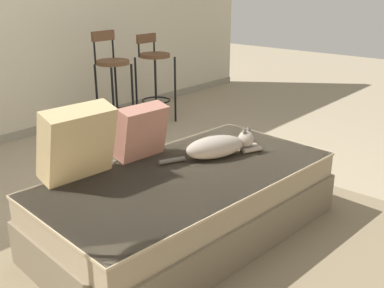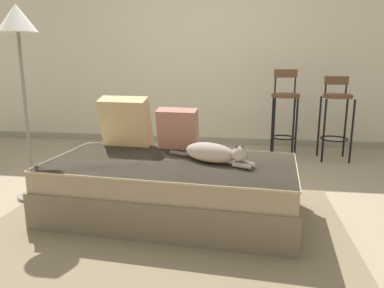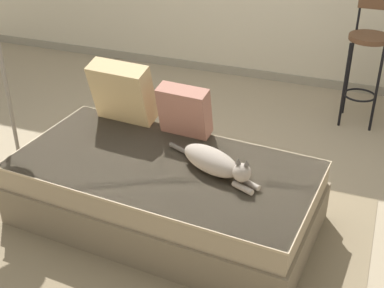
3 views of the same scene
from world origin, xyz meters
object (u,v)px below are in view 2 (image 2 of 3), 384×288
couch (171,188)px  throw_pillow_middle (178,129)px  cat (214,153)px  floor_lamp (18,37)px  throw_pillow_corner (126,122)px  bar_stool_by_doorway (336,110)px  bar_stool_near_window (285,106)px

couch → throw_pillow_middle: (-0.02, 0.40, 0.40)m
cat → floor_lamp: 1.85m
throw_pillow_corner → cat: (0.82, -0.42, -0.15)m
throw_pillow_corner → cat: throw_pillow_corner is taller
cat → couch: bearing=-177.4°
couch → throw_pillow_corner: 0.79m
throw_pillow_middle → throw_pillow_corner: bearing=175.5°
throw_pillow_middle → bar_stool_by_doorway: 2.27m
cat → bar_stool_near_window: bar_stool_near_window is taller
bar_stool_near_window → floor_lamp: 3.00m
bar_stool_by_doorway → throw_pillow_middle: bearing=-136.9°
throw_pillow_corner → bar_stool_by_doorway: bar_stool_by_doorway is taller
throw_pillow_middle → cat: (0.35, -0.38, -0.11)m
bar_stool_near_window → bar_stool_by_doorway: (0.61, -0.00, -0.03)m
bar_stool_by_doorway → throw_pillow_corner: bearing=-144.7°
couch → bar_stool_near_window: 2.24m
cat → floor_lamp: floor_lamp is taller
throw_pillow_middle → bar_stool_near_window: bearing=55.9°
couch → throw_pillow_middle: size_ratio=5.48×
throw_pillow_middle → bar_stool_by_doorway: (1.66, 1.55, -0.01)m
bar_stool_near_window → throw_pillow_middle: bearing=-124.1°
throw_pillow_middle → bar_stool_near_window: size_ratio=0.34×
throw_pillow_corner → bar_stool_by_doorway: size_ratio=0.45×
cat → bar_stool_near_window: 2.06m
throw_pillow_corner → bar_stool_near_window: bearing=44.7°
couch → throw_pillow_corner: throw_pillow_corner is taller
throw_pillow_corner → floor_lamp: bearing=-163.9°
floor_lamp → throw_pillow_middle: bearing=8.6°
couch → throw_pillow_corner: size_ratio=4.39×
couch → throw_pillow_middle: 0.56m
couch → bar_stool_by_doorway: bar_stool_by_doorway is taller
cat → bar_stool_near_window: size_ratio=0.64×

